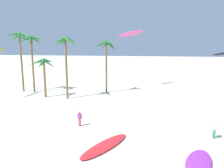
% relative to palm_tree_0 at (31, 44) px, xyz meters
% --- Properties ---
extents(palm_tree_0, '(5.26, 4.68, 10.49)m').
position_rel_palm_tree_0_xyz_m(palm_tree_0, '(0.00, 0.00, 0.00)').
color(palm_tree_0, brown).
rests_on(palm_tree_0, ground).
extents(palm_tree_1, '(4.85, 4.58, 11.11)m').
position_rel_palm_tree_0_xyz_m(palm_tree_1, '(-2.41, 0.35, 0.39)').
color(palm_tree_1, brown).
rests_on(palm_tree_1, ground).
extents(palm_tree_2, '(4.45, 4.69, 6.61)m').
position_rel_palm_tree_0_xyz_m(palm_tree_2, '(3.66, -3.16, -3.60)').
color(palm_tree_2, olive).
rests_on(palm_tree_2, ground).
extents(palm_tree_3, '(4.80, 4.99, 10.17)m').
position_rel_palm_tree_0_xyz_m(palm_tree_3, '(7.73, -3.50, -0.42)').
color(palm_tree_3, brown).
rests_on(palm_tree_3, ground).
extents(palm_tree_4, '(4.22, 4.47, 9.73)m').
position_rel_palm_tree_0_xyz_m(palm_tree_4, '(13.44, 1.73, -0.70)').
color(palm_tree_4, brown).
rests_on(palm_tree_4, ground).
extents(flying_kite_4, '(8.14, 12.07, 13.12)m').
position_rel_palm_tree_0_xyz_m(flying_kite_4, '(16.16, 28.47, 2.89)').
color(flying_kite_4, '#EA5193').
rests_on(flying_kite_4, ground).
extents(grounded_kite_1, '(3.30, 4.84, 0.41)m').
position_rel_palm_tree_0_xyz_m(grounded_kite_1, '(24.41, -21.56, -8.68)').
color(grounded_kite_1, purple).
rests_on(grounded_kite_1, ground).
extents(grounded_kite_2, '(4.34, 6.13, 0.25)m').
position_rel_palm_tree_0_xyz_m(grounded_kite_2, '(16.87, -19.65, -8.76)').
color(grounded_kite_2, red).
rests_on(grounded_kite_2, ground).
extents(person_near_right, '(0.51, 0.21, 1.71)m').
position_rel_palm_tree_0_xyz_m(person_near_right, '(13.24, -15.16, -7.95)').
color(person_near_right, red).
rests_on(person_near_right, ground).
extents(person_mid_field, '(0.33, 0.44, 1.72)m').
position_rel_palm_tree_0_xyz_m(person_mid_field, '(27.04, -16.46, -7.94)').
color(person_mid_field, '#338E56').
rests_on(person_mid_field, ground).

